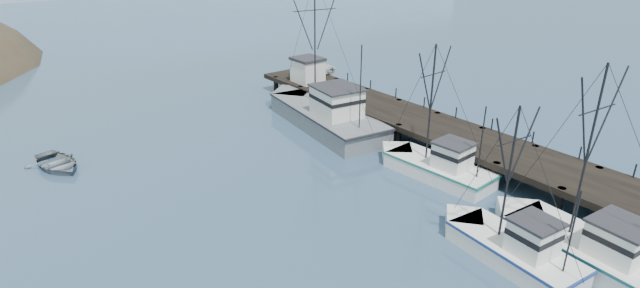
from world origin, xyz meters
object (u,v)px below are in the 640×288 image
at_px(pier_shed, 308,70).
at_px(motorboat, 58,168).
at_px(work_vessel, 324,114).
at_px(trawler_near, 585,247).
at_px(pier, 418,122).
at_px(trawler_far, 435,166).
at_px(pickup_truck, 314,68).
at_px(trawler_mid, 510,247).

bearing_deg(pier_shed, motorboat, -175.00).
bearing_deg(work_vessel, trawler_near, -93.13).
bearing_deg(trawler_near, pier, 71.50).
bearing_deg(motorboat, trawler_near, -66.38).
distance_m(trawler_far, pickup_truck, 24.87).
bearing_deg(pickup_truck, trawler_mid, 161.40).
bearing_deg(motorboat, trawler_far, -50.67).
bearing_deg(trawler_mid, pier, 58.57).
relative_size(pickup_truck, motorboat, 1.03).
xyz_separation_m(pier_shed, motorboat, (-27.03, -2.37, -3.42)).
bearing_deg(pier_shed, trawler_far, -99.89).
height_order(trawler_mid, work_vessel, work_vessel).
bearing_deg(motorboat, pier_shed, -5.31).
distance_m(pickup_truck, motorboat, 29.83).
relative_size(pier, work_vessel, 2.50).
xyz_separation_m(trawler_near, work_vessel, (1.46, 26.60, 0.41)).
xyz_separation_m(trawler_mid, work_vessel, (4.97, 23.94, 0.41)).
xyz_separation_m(trawler_mid, pickup_truck, (11.24, 33.85, 1.97)).
bearing_deg(pier_shed, pier, -86.95).
bearing_deg(trawler_mid, motorboat, 121.56).
bearing_deg(pickup_truck, trawler_far, 165.28).
height_order(work_vessel, pickup_truck, work_vessel).
relative_size(trawler_far, work_vessel, 0.60).
height_order(pier, trawler_far, trawler_far).
height_order(trawler_near, pier_shed, trawler_near).
distance_m(work_vessel, pickup_truck, 11.83).
xyz_separation_m(pier, trawler_far, (-4.70, -6.09, -0.87)).
bearing_deg(pier_shed, work_vessel, -116.17).
xyz_separation_m(pier, pier_shed, (-0.85, 15.97, 1.73)).
relative_size(work_vessel, pier_shed, 5.50).
bearing_deg(pier_shed, pickup_truck, 39.63).
height_order(pickup_truck, motorboat, pickup_truck).
bearing_deg(pier_shed, trawler_mid, -105.56).
bearing_deg(trawler_near, trawler_far, 83.05).
height_order(work_vessel, pier_shed, work_vessel).
relative_size(pier_shed, motorboat, 0.58).
distance_m(work_vessel, pier_shed, 9.14).
relative_size(trawler_near, trawler_mid, 1.24).
xyz_separation_m(work_vessel, pickup_truck, (6.26, 9.91, 1.56)).
distance_m(trawler_far, pier_shed, 22.55).
bearing_deg(pier, pickup_truck, 85.22).
relative_size(pier, trawler_far, 4.14).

